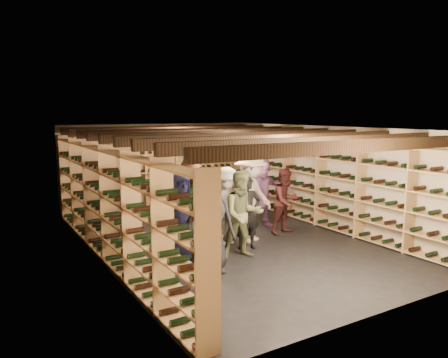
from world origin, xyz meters
name	(u,v)px	position (x,y,z in m)	size (l,w,h in m)	color
ground	(229,240)	(0.00, 0.00, 0.00)	(8.00, 8.00, 0.00)	black
walls	(229,185)	(0.00, 0.00, 1.20)	(5.52, 8.02, 2.40)	beige
ceiling	(230,128)	(0.00, 0.00, 2.40)	(5.50, 8.00, 0.01)	beige
ceiling_joists	(230,135)	(0.00, 0.00, 2.26)	(5.40, 7.12, 0.18)	black
wine_rack_left	(109,204)	(-2.57, 0.00, 1.08)	(0.32, 7.50, 2.15)	tan
wine_rack_right	(320,181)	(2.57, 0.00, 1.08)	(0.32, 7.50, 2.15)	tan
wine_rack_back	(160,171)	(0.00, 3.83, 1.07)	(4.70, 0.30, 2.15)	tan
crate_stack_left	(218,207)	(0.65, 1.64, 0.34)	(0.54, 0.40, 0.68)	#A28B55
crate_stack_right	(232,216)	(0.86, 1.30, 0.17)	(0.51, 0.35, 0.34)	#A28B55
crate_loose	(209,217)	(0.49, 1.78, 0.09)	(0.50, 0.33, 0.17)	#A28B55
person_0	(210,222)	(-1.26, -1.40, 0.88)	(0.86, 0.56, 1.76)	black
person_1	(248,213)	(0.01, -0.69, 0.74)	(0.54, 0.35, 1.48)	black
person_2	(243,215)	(-0.37, -1.08, 0.83)	(0.80, 0.63, 1.65)	#5E6340
person_3	(251,197)	(0.37, -0.27, 0.96)	(1.23, 0.71, 1.91)	#C1A996
person_5	(192,199)	(-0.66, 0.47, 0.90)	(1.67, 0.53, 1.80)	brown
person_6	(178,217)	(-1.46, -0.57, 0.82)	(0.80, 0.52, 1.65)	#1E2149
person_7	(213,202)	(-0.11, 0.50, 0.75)	(0.55, 0.36, 1.51)	gray
person_8	(286,201)	(1.39, -0.16, 0.74)	(0.72, 0.56, 1.48)	#401A1A
person_9	(226,206)	(-0.19, -0.17, 0.81)	(1.04, 0.60, 1.61)	#B4B0A3
person_10	(201,207)	(-0.73, -0.07, 0.83)	(0.97, 0.40, 1.65)	#244A27
person_11	(261,191)	(1.26, 0.62, 0.86)	(1.59, 0.51, 1.72)	#8D578A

